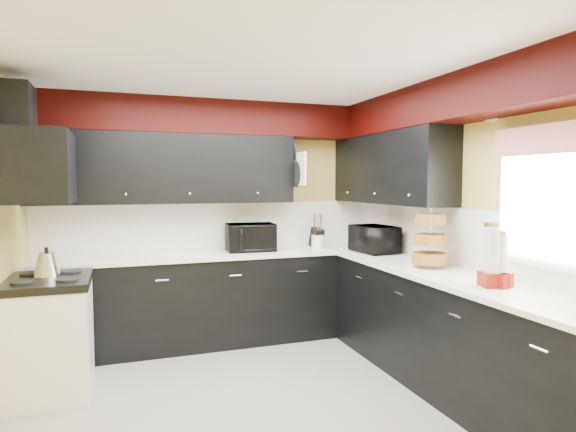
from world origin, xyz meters
The scene contains 33 objects.
ground centered at (0.00, 0.00, 0.00)m, with size 3.60×3.60×0.00m, color gray.
wall_back centered at (0.00, 1.80, 1.25)m, with size 3.60×0.06×2.50m, color #E0C666.
wall_right centered at (1.80, 0.00, 1.25)m, with size 0.06×3.60×2.50m, color #E0C666.
ceiling centered at (0.00, 0.00, 2.50)m, with size 3.60×3.60×0.06m, color white.
cab_back centered at (0.00, 1.50, 0.45)m, with size 3.60×0.60×0.90m, color black.
cab_right centered at (1.50, -0.30, 0.45)m, with size 0.60×3.00×0.90m, color black.
counter_back centered at (0.00, 1.50, 0.92)m, with size 3.62×0.64×0.04m, color white.
counter_right centered at (1.50, -0.30, 0.92)m, with size 0.64×3.02×0.04m, color white.
splash_back centered at (0.00, 1.79, 1.19)m, with size 3.60×0.02×0.50m, color white.
splash_right centered at (1.79, 0.00, 1.19)m, with size 0.02×3.60×0.50m, color white.
upper_back centered at (-0.50, 1.62, 1.80)m, with size 2.60×0.35×0.70m, color black.
upper_right centered at (1.62, 0.90, 1.80)m, with size 0.35×1.80×0.70m, color black.
soffit_back centered at (0.00, 1.62, 2.33)m, with size 3.60×0.36×0.35m, color black.
soffit_right centered at (1.62, -0.18, 2.33)m, with size 0.36×3.24×0.35m, color black.
stove centered at (-1.50, 0.75, 0.43)m, with size 0.60×0.75×0.86m, color white.
cooktop centered at (-1.50, 0.75, 0.89)m, with size 0.62×0.77×0.06m, color black.
hood centered at (-1.55, 0.75, 1.78)m, with size 0.50×0.78×0.55m, color black.
hood_duct centered at (-1.68, 0.75, 2.20)m, with size 0.24×0.40×0.40m, color black.
window centered at (1.79, -0.90, 1.55)m, with size 0.03×0.86×0.96m, color white, non-canonical shape.
valance centered at (1.73, -0.90, 1.95)m, with size 0.04×0.88×0.20m, color red.
pan_top centered at (0.82, 1.55, 2.00)m, with size 0.03×0.22×0.40m, color black, non-canonical shape.
pan_mid centered at (0.82, 1.42, 1.75)m, with size 0.03×0.28×0.46m, color black, non-canonical shape.
pan_low centered at (0.82, 1.68, 1.72)m, with size 0.03×0.24×0.42m, color black, non-canonical shape.
cut_board centered at (0.83, 1.30, 1.80)m, with size 0.03×0.26×0.35m, color white.
baskets centered at (1.52, 0.05, 1.18)m, with size 0.27×0.27×0.50m, color brown, non-canonical shape.
deco_plate centered at (1.77, -0.35, 2.25)m, with size 0.03×0.24×0.24m, color white, non-canonical shape.
toaster_oven centered at (0.34, 1.52, 1.08)m, with size 0.50×0.41×0.29m, color black.
microwave centered at (1.52, 0.98, 1.08)m, with size 0.50×0.34×0.28m, color black.
utensil_crock centered at (1.10, 1.50, 1.01)m, with size 0.14×0.14×0.14m, color white.
knife_block centered at (1.10, 1.53, 1.05)m, with size 0.10×0.14×0.22m, color black.
kettle centered at (-1.52, 0.85, 1.01)m, with size 0.20×0.20×0.18m, color #A7A7AB, non-canonical shape.
dispenser_a centered at (1.47, -0.74, 1.16)m, with size 0.16×0.16×0.43m, color #5F0F00, non-canonical shape.
dispenser_b centered at (1.51, -0.77, 1.12)m, with size 0.13×0.13×0.36m, color #58170B, non-canonical shape.
Camera 1 is at (-0.96, -3.37, 1.66)m, focal length 30.00 mm.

